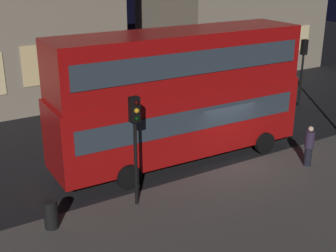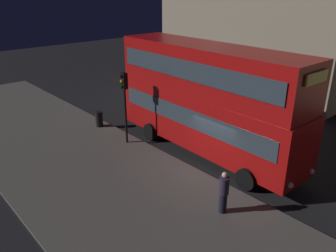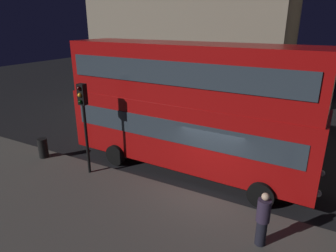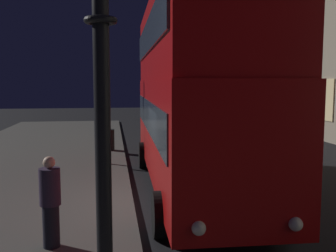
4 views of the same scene
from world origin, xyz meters
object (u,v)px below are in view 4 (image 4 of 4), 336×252
Objects in this scene: traffic_light_near_kerb at (105,89)px; pedestrian at (50,201)px; litter_bin at (109,140)px; double_decker_bus at (191,86)px.

pedestrian is (7.47, -0.90, -1.93)m from traffic_light_near_kerb.
traffic_light_near_kerb is 4.12× the size of litter_bin.
pedestrian is (4.08, -3.47, -2.06)m from double_decker_bus.
pedestrian is at bearing -5.52° from litter_bin.
traffic_light_near_kerb is at bearing -64.16° from pedestrian.
traffic_light_near_kerb reaches higher than pedestrian.
pedestrian is 10.54m from litter_bin.
double_decker_bus is at bearing -97.66° from pedestrian.
litter_bin is at bearing 175.10° from traffic_light_near_kerb.
double_decker_bus reaches higher than litter_bin.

